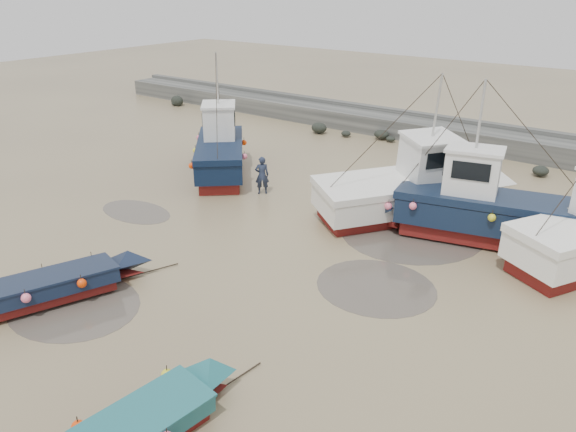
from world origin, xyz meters
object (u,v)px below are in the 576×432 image
at_px(dinghy_1, 61,282).
at_px(cabin_boat_0, 220,148).
at_px(person, 262,193).
at_px(dinghy_2, 158,411).
at_px(cabin_boat_2, 478,207).
at_px(cabin_boat_1, 415,187).

height_order(dinghy_1, cabin_boat_0, cabin_boat_0).
bearing_deg(person, dinghy_1, 50.11).
distance_m(dinghy_2, cabin_boat_0, 18.81).
height_order(dinghy_1, person, dinghy_1).
relative_size(dinghy_1, cabin_boat_2, 0.60).
bearing_deg(dinghy_1, person, 114.44).
bearing_deg(dinghy_2, cabin_boat_2, 87.61).
bearing_deg(cabin_boat_2, dinghy_1, 130.09).
bearing_deg(dinghy_1, cabin_boat_2, 74.17).
xyz_separation_m(cabin_boat_0, cabin_boat_2, (13.85, -0.01, -0.03)).
bearing_deg(cabin_boat_1, person, -130.41).
relative_size(dinghy_1, cabin_boat_0, 0.80).
bearing_deg(dinghy_1, dinghy_2, 3.91).
bearing_deg(cabin_boat_1, dinghy_2, -52.42).
distance_m(cabin_boat_0, cabin_boat_2, 13.85).
xyz_separation_m(cabin_boat_0, cabin_boat_1, (10.85, 0.69, -0.04)).
relative_size(cabin_boat_0, cabin_boat_1, 0.83).
distance_m(dinghy_2, person, 15.61).
bearing_deg(dinghy_2, cabin_boat_1, 99.11).
relative_size(cabin_boat_1, cabin_boat_2, 0.91).
relative_size(cabin_boat_0, person, 4.33).
distance_m(dinghy_1, cabin_boat_1, 14.66).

